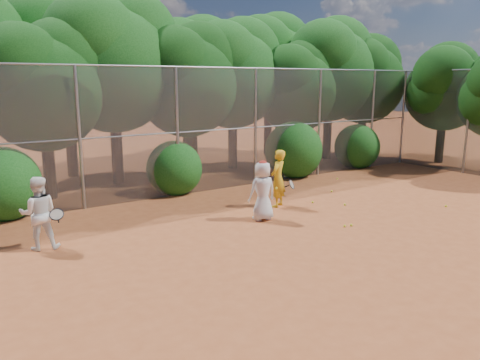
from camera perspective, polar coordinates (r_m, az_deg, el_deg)
ground at (r=10.98m, az=11.79°, el=-7.28°), size 80.00×80.00×0.00m
fence_back at (r=15.18m, az=-4.64°, el=6.19°), size 20.05×0.09×4.03m
fence_side at (r=20.30m, az=26.02°, el=6.48°), size 0.09×6.09×4.03m
tree_2 at (r=15.32m, az=-22.86°, el=11.10°), size 3.99×3.47×5.47m
tree_3 at (r=16.98m, az=-15.21°, el=14.35°), size 4.89×4.26×6.70m
tree_4 at (r=17.39m, az=-6.46°, el=12.52°), size 4.19×3.64×5.73m
tree_5 at (r=19.36m, az=-0.85°, el=13.38°), size 4.51×3.92×6.17m
tree_6 at (r=20.04m, az=6.87°, el=11.60°), size 3.86×3.36×5.29m
tree_7 at (r=22.20m, az=10.94°, el=13.59°), size 4.77×4.14×6.53m
tree_8 at (r=23.43m, az=14.98°, el=12.18°), size 4.25×3.70×5.82m
tree_10 at (r=18.81m, az=-20.47°, el=14.46°), size 5.15×4.48×7.06m
tree_11 at (r=20.23m, az=-5.84°, el=13.59°), size 4.64×4.03×6.35m
tree_12 at (r=23.20m, az=3.57°, el=14.28°), size 5.02×4.37×6.88m
tree_13 at (r=22.54m, az=23.75°, el=10.72°), size 3.86×3.36×5.29m
bush_0 at (r=13.80m, az=-27.02°, el=-0.09°), size 2.00×2.00×2.00m
bush_1 at (r=15.20m, az=-8.02°, el=1.73°), size 1.80×1.80×1.80m
bush_2 at (r=17.89m, az=6.53°, el=3.96°), size 2.20×2.20×2.20m
bush_3 at (r=20.34m, az=14.08°, el=4.21°), size 1.90×1.90×1.90m
player_yellow at (r=13.47m, az=4.66°, el=0.19°), size 0.88×0.67×1.66m
player_teen at (r=12.15m, az=2.76°, el=-1.31°), size 0.80×0.57×1.58m
player_white at (r=10.91m, az=-23.34°, el=-3.74°), size 0.94×0.85×1.60m
ball_0 at (r=14.02m, az=12.66°, el=-2.94°), size 0.07×0.07×0.07m
ball_1 at (r=15.61m, az=11.12°, el=-1.36°), size 0.07×0.07×0.07m
ball_2 at (r=12.00m, az=12.64°, el=-5.48°), size 0.07×0.07×0.07m
ball_3 at (r=14.78m, az=23.82°, el=-2.92°), size 0.07×0.07×0.07m
ball_4 at (r=12.10m, az=13.40°, el=-5.37°), size 0.07×0.07×0.07m
ball_5 at (r=17.66m, az=11.78°, el=0.16°), size 0.07×0.07×0.07m
ball_6 at (r=14.14m, az=8.84°, el=-2.66°), size 0.07×0.07×0.07m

